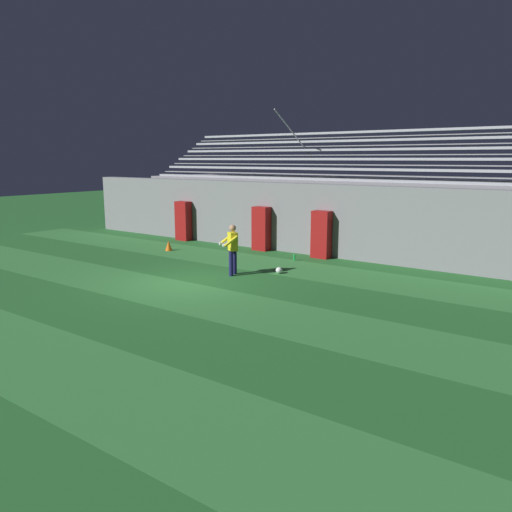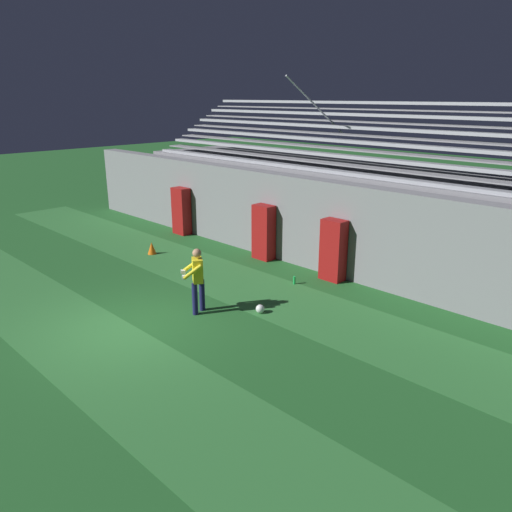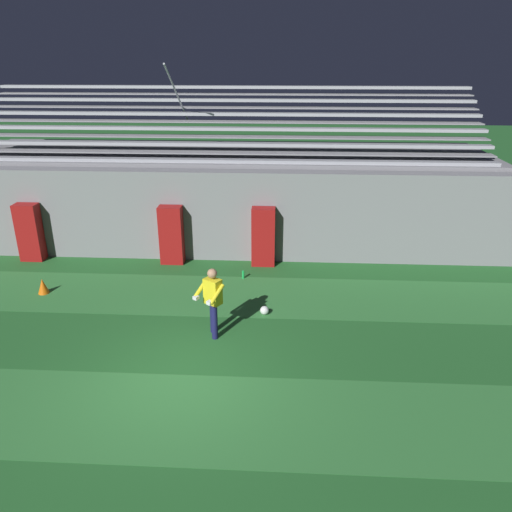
{
  "view_description": "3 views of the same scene",
  "coord_description": "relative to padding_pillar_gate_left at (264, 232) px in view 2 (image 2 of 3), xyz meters",
  "views": [
    {
      "loc": [
        10.45,
        -10.86,
        3.77
      ],
      "look_at": [
        1.32,
        1.79,
        0.72
      ],
      "focal_mm": 35.0,
      "sensor_mm": 36.0,
      "label": 1
    },
    {
      "loc": [
        9.6,
        -5.45,
        5.21
      ],
      "look_at": [
        1.97,
        2.2,
        1.71
      ],
      "focal_mm": 35.0,
      "sensor_mm": 36.0,
      "label": 2
    },
    {
      "loc": [
        1.99,
        -8.3,
        6.03
      ],
      "look_at": [
        1.36,
        2.95,
        1.49
      ],
      "focal_mm": 35.0,
      "sensor_mm": 36.0,
      "label": 3
    }
  ],
  "objects": [
    {
      "name": "ground_plane",
      "position": [
        1.41,
        -5.95,
        -0.91
      ],
      "size": [
        80.0,
        80.0,
        0.0
      ],
      "primitive_type": "plane",
      "color": "#236028"
    },
    {
      "name": "water_bottle",
      "position": [
        2.29,
        -1.09,
        -0.79
      ],
      "size": [
        0.07,
        0.07,
        0.24
      ],
      "primitive_type": "cylinder",
      "color": "green",
      "rests_on": "ground"
    },
    {
      "name": "goalkeeper",
      "position": [
        1.86,
        -4.28,
        0.05
      ],
      "size": [
        0.74,
        0.71,
        1.67
      ],
      "color": "#19194C",
      "rests_on": "ground"
    },
    {
      "name": "padding_pillar_far_left",
      "position": [
        -4.46,
        0.0,
        0.0
      ],
      "size": [
        0.7,
        0.44,
        1.82
      ],
      "primitive_type": "cube",
      "color": "maroon",
      "rests_on": "ground"
    },
    {
      "name": "padding_pillar_gate_right",
      "position": [
        2.82,
        0.0,
        0.0
      ],
      "size": [
        0.7,
        0.44,
        1.82
      ],
      "primitive_type": "cube",
      "color": "maroon",
      "rests_on": "ground"
    },
    {
      "name": "turf_stripe_far",
      "position": [
        1.41,
        -2.2,
        -0.91
      ],
      "size": [
        28.0,
        2.44,
        0.01
      ],
      "primitive_type": "cube",
      "color": "#337A38",
      "rests_on": "ground"
    },
    {
      "name": "padding_pillar_gate_left",
      "position": [
        0.0,
        0.0,
        0.0
      ],
      "size": [
        0.7,
        0.44,
        1.82
      ],
      "primitive_type": "cube",
      "color": "maroon",
      "rests_on": "ground"
    },
    {
      "name": "soccer_ball",
      "position": [
        2.99,
        -3.21,
        -0.8
      ],
      "size": [
        0.22,
        0.22,
        0.22
      ],
      "primitive_type": "sphere",
      "color": "white",
      "rests_on": "ground"
    },
    {
      "name": "traffic_cone",
      "position": [
        -3.07,
        -2.35,
        -0.7
      ],
      "size": [
        0.3,
        0.3,
        0.42
      ],
      "primitive_type": "cone",
      "color": "orange",
      "rests_on": "ground"
    },
    {
      "name": "bleacher_stand",
      "position": [
        1.41,
        3.24,
        0.6
      ],
      "size": [
        18.0,
        4.75,
        5.83
      ],
      "color": "gray",
      "rests_on": "ground"
    },
    {
      "name": "back_wall",
      "position": [
        1.41,
        0.55,
        0.49
      ],
      "size": [
        24.0,
        0.6,
        2.8
      ],
      "primitive_type": "cube",
      "color": "gray",
      "rests_on": "ground"
    },
    {
      "name": "turf_stripe_mid",
      "position": [
        1.41,
        -7.08,
        -0.91
      ],
      "size": [
        28.0,
        2.44,
        0.01
      ],
      "primitive_type": "cube",
      "color": "#337A38",
      "rests_on": "ground"
    }
  ]
}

